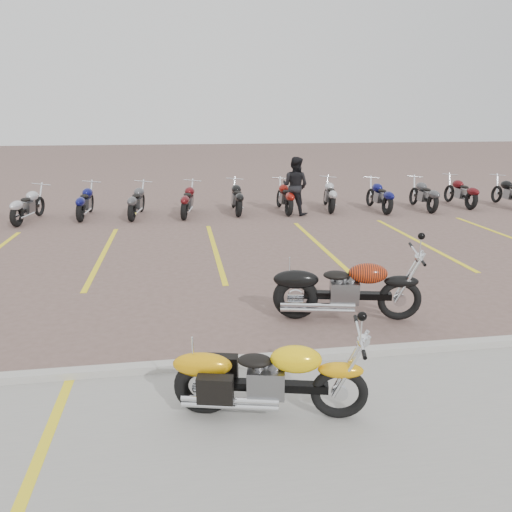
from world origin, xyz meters
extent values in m
plane|color=#735852|center=(0.00, 0.00, 0.00)|extent=(100.00, 100.00, 0.00)
cube|color=#9E9B93|center=(0.00, -4.50, 0.01)|extent=(60.00, 5.00, 0.01)
cube|color=#ADAAA3|center=(0.00, -2.00, 0.06)|extent=(60.00, 0.18, 0.12)
torus|color=black|center=(0.80, -3.37, 0.31)|extent=(0.63, 0.25, 0.63)
torus|color=black|center=(-0.65, -3.02, 0.31)|extent=(0.69, 0.31, 0.67)
cube|color=black|center=(0.07, -3.19, 0.37)|extent=(1.25, 0.40, 0.10)
cube|color=slate|center=(0.03, -3.18, 0.42)|extent=(0.46, 0.38, 0.33)
ellipsoid|color=yellow|center=(0.34, -3.26, 0.71)|extent=(0.62, 0.43, 0.29)
ellipsoid|color=black|center=(-0.10, -3.15, 0.68)|extent=(0.42, 0.33, 0.12)
torus|color=black|center=(2.61, -0.89, 0.34)|extent=(0.71, 0.27, 0.70)
torus|color=black|center=(0.98, -0.53, 0.34)|extent=(0.77, 0.34, 0.74)
cube|color=black|center=(1.80, -0.71, 0.41)|extent=(1.40, 0.43, 0.11)
cube|color=slate|center=(1.74, -0.70, 0.47)|extent=(0.51, 0.41, 0.37)
ellipsoid|color=black|center=(2.09, -0.78, 0.80)|extent=(0.69, 0.47, 0.32)
ellipsoid|color=black|center=(1.61, -0.67, 0.75)|extent=(0.47, 0.36, 0.13)
imported|color=black|center=(3.00, 8.16, 0.96)|extent=(1.18, 1.15, 1.92)
camera|label=1|loc=(-0.84, -8.00, 3.25)|focal=35.00mm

